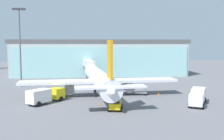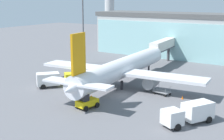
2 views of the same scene
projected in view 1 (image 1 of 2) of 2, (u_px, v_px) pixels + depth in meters
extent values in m
plane|color=slate|center=(114.00, 99.00, 49.97)|extent=(240.00, 240.00, 0.00)
cube|color=#A9A9A9|center=(100.00, 59.00, 89.24)|extent=(57.69, 14.27, 10.86)
cube|color=#94C7C9|center=(101.00, 62.00, 82.86)|extent=(56.20, 1.87, 9.78)
cube|color=#525252|center=(100.00, 42.00, 88.66)|extent=(58.85, 14.56, 1.20)
cube|color=beige|center=(89.00, 64.00, 75.99)|extent=(3.16, 12.92, 2.40)
cube|color=#3F3F47|center=(89.00, 68.00, 76.09)|extent=(3.20, 12.92, 0.30)
cylinder|color=#4C4C51|center=(87.00, 73.00, 80.97)|extent=(0.70, 0.70, 3.57)
cylinder|color=#59595E|center=(20.00, 49.00, 64.06)|extent=(0.36, 0.36, 18.73)
cube|color=#333338|center=(19.00, 9.00, 63.13)|extent=(3.20, 0.40, 0.50)
cylinder|color=silver|center=(99.00, 78.00, 54.57)|extent=(5.46, 31.53, 3.59)
cone|color=silver|center=(92.00, 71.00, 69.95)|extent=(3.77, 3.21, 3.59)
cone|color=silver|center=(112.00, 92.00, 39.19)|extent=(3.47, 4.19, 3.23)
cube|color=silver|center=(100.00, 81.00, 53.06)|extent=(31.89, 6.08, 0.50)
cube|color=silver|center=(110.00, 87.00, 40.12)|extent=(11.12, 3.05, 0.30)
cube|color=orange|center=(110.00, 59.00, 40.20)|extent=(0.55, 3.22, 5.91)
cylinder|color=gray|center=(70.00, 88.00, 52.65)|extent=(2.29, 3.32, 2.10)
cylinder|color=gray|center=(128.00, 86.00, 54.72)|extent=(2.29, 3.32, 2.10)
cylinder|color=black|center=(95.00, 93.00, 52.11)|extent=(0.50, 0.50, 1.60)
cylinder|color=black|center=(106.00, 93.00, 52.48)|extent=(0.50, 0.50, 1.60)
cylinder|color=black|center=(93.00, 82.00, 67.25)|extent=(0.40, 0.40, 1.60)
cube|color=yellow|center=(57.00, 93.00, 48.72)|extent=(3.10, 3.10, 1.90)
cube|color=white|center=(39.00, 96.00, 45.24)|extent=(4.27, 4.47, 2.20)
cylinder|color=black|center=(53.00, 98.00, 49.43)|extent=(0.81, 0.88, 0.90)
cylinder|color=black|center=(61.00, 99.00, 48.20)|extent=(0.81, 0.88, 0.90)
cylinder|color=black|center=(30.00, 103.00, 45.14)|extent=(0.81, 0.88, 0.90)
cylinder|color=black|center=(39.00, 104.00, 43.91)|extent=(0.81, 0.88, 0.90)
cube|color=silver|center=(196.00, 100.00, 42.91)|extent=(3.00, 3.00, 1.90)
cube|color=white|center=(198.00, 94.00, 46.74)|extent=(3.88, 4.56, 2.20)
cylinder|color=black|center=(203.00, 106.00, 42.57)|extent=(0.70, 0.93, 0.90)
cylinder|color=black|center=(189.00, 105.00, 43.43)|extent=(0.70, 0.93, 0.90)
cylinder|color=black|center=(205.00, 100.00, 47.34)|extent=(0.70, 0.93, 0.90)
cylinder|color=black|center=(192.00, 99.00, 48.19)|extent=(0.70, 0.93, 0.90)
cube|color=gray|center=(140.00, 92.00, 54.36)|extent=(3.04, 2.08, 0.16)
cylinder|color=black|center=(145.00, 93.00, 55.03)|extent=(0.45, 0.20, 0.44)
cylinder|color=gray|center=(145.00, 89.00, 54.95)|extent=(0.08, 0.08, 0.90)
cylinder|color=black|center=(146.00, 95.00, 53.60)|extent=(0.45, 0.20, 0.44)
cylinder|color=gray|center=(146.00, 91.00, 53.52)|extent=(0.08, 0.08, 0.90)
cylinder|color=black|center=(135.00, 93.00, 55.18)|extent=(0.45, 0.20, 0.44)
cylinder|color=gray|center=(135.00, 89.00, 55.10)|extent=(0.08, 0.08, 0.90)
cylinder|color=black|center=(135.00, 94.00, 53.75)|extent=(0.45, 0.20, 0.44)
cylinder|color=gray|center=(135.00, 90.00, 53.67)|extent=(0.08, 0.08, 0.90)
cube|color=yellow|center=(115.00, 105.00, 41.63)|extent=(2.43, 3.50, 0.90)
cube|color=#26262B|center=(115.00, 100.00, 40.91)|extent=(1.58, 1.27, 1.00)
cylinder|color=black|center=(111.00, 106.00, 42.87)|extent=(0.51, 0.86, 0.80)
cylinder|color=black|center=(121.00, 106.00, 42.70)|extent=(0.51, 0.86, 0.80)
cylinder|color=black|center=(109.00, 109.00, 40.65)|extent=(0.51, 0.86, 0.80)
cylinder|color=black|center=(121.00, 110.00, 40.48)|extent=(0.51, 0.86, 0.80)
cone|color=orange|center=(99.00, 103.00, 45.52)|extent=(0.36, 0.36, 0.55)
cone|color=orange|center=(158.00, 94.00, 54.31)|extent=(0.36, 0.36, 0.55)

